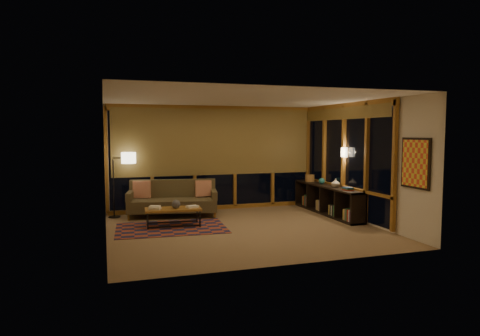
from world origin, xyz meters
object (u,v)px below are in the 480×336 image
object	(u,v)px
coffee_table	(173,217)
floor_lamp	(114,185)
bookshelf	(327,200)
sofa	(173,199)

from	to	relation	value
coffee_table	floor_lamp	bearing A→B (deg)	133.60
floor_lamp	bookshelf	distance (m)	5.19
bookshelf	sofa	bearing A→B (deg)	167.90
sofa	floor_lamp	bearing A→B (deg)	176.04
sofa	bookshelf	xyz separation A→B (m)	(3.70, -0.79, -0.07)
sofa	floor_lamp	world-z (taller)	floor_lamp
floor_lamp	coffee_table	bearing A→B (deg)	-44.56
coffee_table	bookshelf	bearing A→B (deg)	8.21
bookshelf	floor_lamp	bearing A→B (deg)	167.25
sofa	coffee_table	distance (m)	1.12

